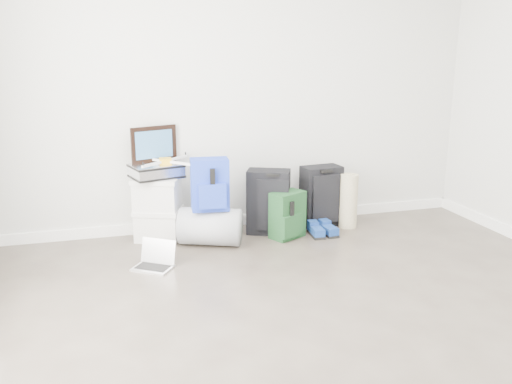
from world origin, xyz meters
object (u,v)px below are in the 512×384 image
object	(u,v)px
boxes_stack	(158,208)
laptop	(155,261)
briefcase	(156,171)
large_suitcase	(269,202)
duffel_bag	(210,227)
carry_on	(321,196)

from	to	relation	value
boxes_stack	laptop	xyz separation A→B (m)	(-0.10, -0.66, -0.24)
briefcase	large_suitcase	size ratio (longest dim) A/B	0.70
briefcase	duffel_bag	bearing A→B (deg)	-48.97
large_suitcase	laptop	world-z (taller)	large_suitcase
boxes_stack	large_suitcase	distance (m)	1.01
duffel_bag	large_suitcase	distance (m)	0.62
carry_on	duffel_bag	bearing A→B (deg)	-174.07
carry_on	briefcase	bearing A→B (deg)	172.84
duffel_bag	carry_on	size ratio (longest dim) A/B	0.91
laptop	briefcase	bearing A→B (deg)	115.55
briefcase	large_suitcase	distance (m)	1.06
large_suitcase	carry_on	distance (m)	0.56
briefcase	laptop	xyz separation A→B (m)	(-0.10, -0.66, -0.58)
briefcase	duffel_bag	distance (m)	0.68
boxes_stack	duffel_bag	size ratio (longest dim) A/B	1.08
boxes_stack	large_suitcase	xyz separation A→B (m)	(1.00, -0.12, 0.01)
boxes_stack	laptop	size ratio (longest dim) A/B	1.57
boxes_stack	laptop	distance (m)	0.71
duffel_bag	briefcase	bearing A→B (deg)	170.26
briefcase	laptop	distance (m)	0.88
duffel_bag	carry_on	world-z (taller)	carry_on
boxes_stack	large_suitcase	world-z (taller)	large_suitcase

